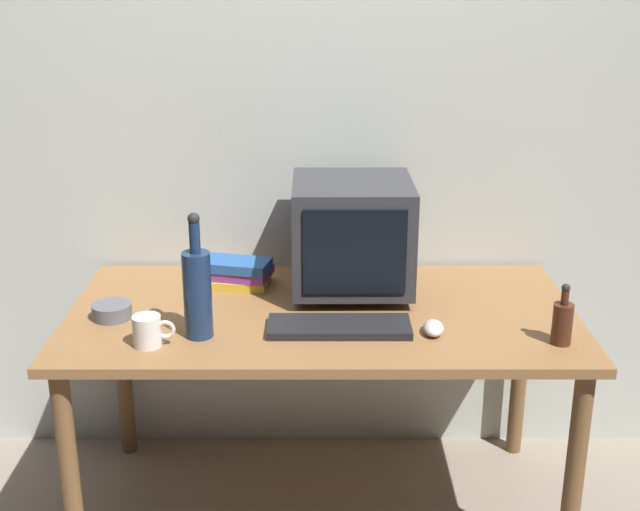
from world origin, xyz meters
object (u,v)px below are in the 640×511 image
object	(u,v)px
crt_monitor	(350,235)
bottle_short	(560,321)
cd_spindle	(110,311)
mug	(146,331)
bottle_tall	(195,291)
computer_mouse	(432,328)
keyboard	(337,327)
book_stack	(234,272)

from	to	relation	value
crt_monitor	bottle_short	size ratio (longest dim) A/B	2.16
bottle_short	cd_spindle	distance (m)	1.33
crt_monitor	mug	world-z (taller)	crt_monitor
mug	bottle_tall	bearing A→B (deg)	26.22
computer_mouse	cd_spindle	world-z (taller)	cd_spindle
keyboard	computer_mouse	size ratio (longest dim) A/B	4.20
computer_mouse	cd_spindle	size ratio (longest dim) A/B	0.83
computer_mouse	bottle_tall	world-z (taller)	bottle_tall
keyboard	bottle_tall	world-z (taller)	bottle_tall
crt_monitor	keyboard	size ratio (longest dim) A/B	0.93
crt_monitor	bottle_tall	world-z (taller)	bottle_tall
keyboard	book_stack	size ratio (longest dim) A/B	1.60
keyboard	bottle_short	xyz separation A→B (m)	(0.63, -0.09, 0.06)
computer_mouse	cd_spindle	xyz separation A→B (m)	(-0.96, 0.12, 0.00)
computer_mouse	bottle_short	distance (m)	0.36
crt_monitor	computer_mouse	size ratio (longest dim) A/B	3.91
bottle_tall	book_stack	bearing A→B (deg)	80.54
crt_monitor	mug	xyz separation A→B (m)	(-0.59, -0.42, -0.15)
bottle_short	mug	size ratio (longest dim) A/B	1.51
book_stack	cd_spindle	size ratio (longest dim) A/B	2.18
book_stack	mug	distance (m)	0.51
book_stack	mug	size ratio (longest dim) A/B	2.18
bottle_short	book_stack	bearing A→B (deg)	154.77
mug	book_stack	bearing A→B (deg)	66.86
book_stack	cd_spindle	world-z (taller)	book_stack
bottle_tall	bottle_short	distance (m)	1.04
book_stack	mug	xyz separation A→B (m)	(-0.20, -0.47, -0.00)
bottle_tall	mug	world-z (taller)	bottle_tall
computer_mouse	mug	bearing A→B (deg)	-169.89
bottle_tall	book_stack	world-z (taller)	bottle_tall
keyboard	book_stack	distance (m)	0.50
bottle_tall	cd_spindle	xyz separation A→B (m)	(-0.28, 0.13, -0.12)
cd_spindle	bottle_tall	bearing A→B (deg)	-24.62
keyboard	bottle_tall	bearing A→B (deg)	-174.91
computer_mouse	bottle_short	world-z (taller)	bottle_short
bottle_tall	bottle_short	bearing A→B (deg)	-2.80
computer_mouse	book_stack	distance (m)	0.73
bottle_short	book_stack	size ratio (longest dim) A/B	0.69
computer_mouse	bottle_tall	xyz separation A→B (m)	(-0.68, -0.01, 0.12)
keyboard	bottle_short	distance (m)	0.64
computer_mouse	book_stack	bearing A→B (deg)	151.97
keyboard	bottle_tall	distance (m)	0.43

